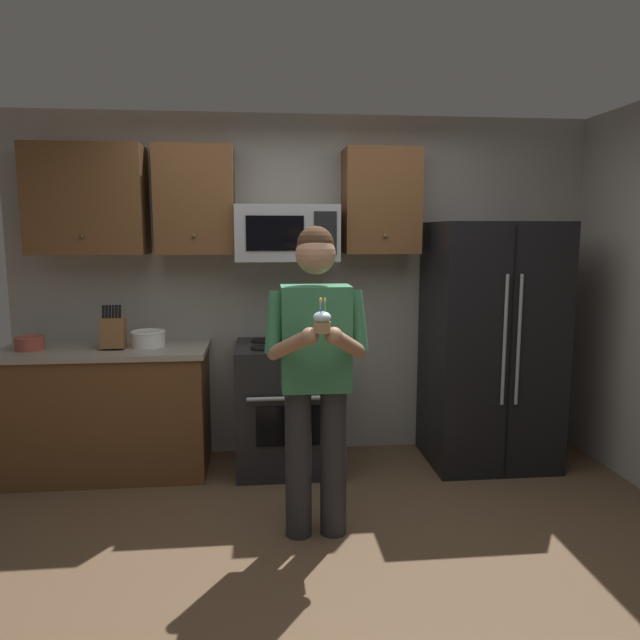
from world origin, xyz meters
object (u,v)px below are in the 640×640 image
at_px(bowl_small_colored, 30,343).
at_px(oven_range, 289,406).
at_px(person, 316,366).
at_px(bowl_large_white, 148,338).
at_px(cupcake, 322,322).
at_px(refrigerator, 490,344).
at_px(knife_block, 113,332).
at_px(microwave, 287,233).

bearing_deg(bowl_small_colored, oven_range, 0.20).
xyz_separation_m(oven_range, person, (0.10, -1.03, 0.53)).
xyz_separation_m(bowl_large_white, cupcake, (1.10, -1.40, 0.31)).
bearing_deg(refrigerator, bowl_large_white, 178.34).
relative_size(knife_block, bowl_large_white, 1.31).
height_order(oven_range, cupcake, cupcake).
xyz_separation_m(oven_range, refrigerator, (1.50, -0.04, 0.44)).
xyz_separation_m(refrigerator, knife_block, (-2.72, 0.01, 0.14)).
xyz_separation_m(knife_block, cupcake, (1.32, -1.33, 0.26)).
distance_m(oven_range, refrigerator, 1.56).
height_order(oven_range, refrigerator, refrigerator).
bearing_deg(person, microwave, 95.10).
bearing_deg(person, refrigerator, 35.46).
relative_size(knife_block, cupcake, 1.84).
distance_m(bowl_large_white, person, 1.53).
xyz_separation_m(microwave, knife_block, (-1.22, -0.15, -0.68)).
relative_size(microwave, knife_block, 2.31).
height_order(bowl_large_white, bowl_small_colored, bowl_large_white).
distance_m(oven_range, bowl_small_colored, 1.86).
bearing_deg(person, bowl_small_colored, 151.51).
height_order(refrigerator, person, refrigerator).
relative_size(oven_range, cupcake, 5.36).
xyz_separation_m(oven_range, cupcake, (0.10, -1.36, 0.83)).
bearing_deg(cupcake, bowl_large_white, 128.23).
relative_size(oven_range, bowl_large_white, 3.81).
distance_m(microwave, bowl_small_colored, 1.95).
bearing_deg(oven_range, person, -84.32).
bearing_deg(bowl_large_white, cupcake, -51.77).
xyz_separation_m(refrigerator, bowl_large_white, (-2.50, 0.07, 0.08)).
bearing_deg(oven_range, knife_block, -178.60).
distance_m(person, cupcake, 0.44).
bearing_deg(oven_range, bowl_small_colored, -179.80).
height_order(refrigerator, bowl_small_colored, refrigerator).
relative_size(microwave, bowl_small_colored, 3.67).
distance_m(bowl_large_white, cupcake, 1.81).
relative_size(bowl_small_colored, cupcake, 1.16).
xyz_separation_m(bowl_small_colored, cupcake, (1.89, -1.36, 0.32)).
relative_size(microwave, refrigerator, 0.41).
distance_m(microwave, cupcake, 1.55).
bearing_deg(bowl_large_white, bowl_small_colored, -177.17).
bearing_deg(knife_block, person, -37.20).
bearing_deg(knife_block, bowl_large_white, 15.71).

